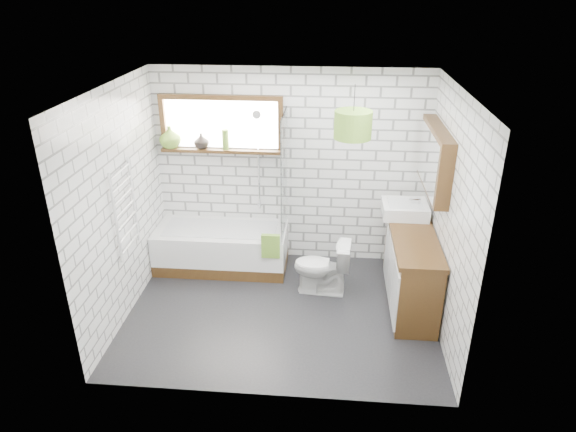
# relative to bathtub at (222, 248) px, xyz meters

# --- Properties ---
(floor) EXTENTS (3.40, 2.60, 0.01)m
(floor) POSITION_rel_bathtub_xyz_m (0.86, -0.93, -0.27)
(floor) COLOR black
(floor) RESTS_ON ground
(ceiling) EXTENTS (3.40, 2.60, 0.01)m
(ceiling) POSITION_rel_bathtub_xyz_m (0.86, -0.93, 2.24)
(ceiling) COLOR white
(ceiling) RESTS_ON ground
(wall_back) EXTENTS (3.40, 0.01, 2.50)m
(wall_back) POSITION_rel_bathtub_xyz_m (0.86, 0.37, 0.98)
(wall_back) COLOR white
(wall_back) RESTS_ON ground
(wall_front) EXTENTS (3.40, 0.01, 2.50)m
(wall_front) POSITION_rel_bathtub_xyz_m (0.86, -2.24, 0.98)
(wall_front) COLOR white
(wall_front) RESTS_ON ground
(wall_left) EXTENTS (0.01, 2.60, 2.50)m
(wall_left) POSITION_rel_bathtub_xyz_m (-0.85, -0.93, 0.98)
(wall_left) COLOR white
(wall_left) RESTS_ON ground
(wall_right) EXTENTS (0.01, 2.60, 2.50)m
(wall_right) POSITION_rel_bathtub_xyz_m (2.56, -0.93, 0.98)
(wall_right) COLOR white
(wall_right) RESTS_ON ground
(window) EXTENTS (1.52, 0.16, 0.68)m
(window) POSITION_rel_bathtub_xyz_m (0.01, 0.33, 1.53)
(window) COLOR #36210F
(window) RESTS_ON wall_back
(towel_radiator) EXTENTS (0.06, 0.52, 1.00)m
(towel_radiator) POSITION_rel_bathtub_xyz_m (-0.80, -0.93, 0.93)
(towel_radiator) COLOR white
(towel_radiator) RESTS_ON wall_left
(mirror_cabinet) EXTENTS (0.16, 1.20, 0.70)m
(mirror_cabinet) POSITION_rel_bathtub_xyz_m (2.48, -0.33, 1.38)
(mirror_cabinet) COLOR #36210F
(mirror_cabinet) RESTS_ON wall_right
(shower_riser) EXTENTS (0.02, 0.02, 1.30)m
(shower_riser) POSITION_rel_bathtub_xyz_m (0.46, 0.33, 1.08)
(shower_riser) COLOR silver
(shower_riser) RESTS_ON wall_back
(bathtub) EXTENTS (1.66, 0.73, 0.54)m
(bathtub) POSITION_rel_bathtub_xyz_m (0.00, 0.00, 0.00)
(bathtub) COLOR white
(bathtub) RESTS_ON floor
(shower_screen) EXTENTS (0.02, 0.72, 1.50)m
(shower_screen) POSITION_rel_bathtub_xyz_m (0.81, 0.00, 1.02)
(shower_screen) COLOR white
(shower_screen) RESTS_ON bathtub
(towel_green) EXTENTS (0.22, 0.06, 0.30)m
(towel_green) POSITION_rel_bathtub_xyz_m (0.68, -0.37, 0.25)
(towel_green) COLOR olive
(towel_green) RESTS_ON bathtub
(towel_beige) EXTENTS (0.20, 0.05, 0.26)m
(towel_beige) POSITION_rel_bathtub_xyz_m (0.68, -0.37, 0.25)
(towel_beige) COLOR tan
(towel_beige) RESTS_ON bathtub
(vanity) EXTENTS (0.49, 1.51, 0.86)m
(vanity) POSITION_rel_bathtub_xyz_m (2.32, -0.59, 0.16)
(vanity) COLOR #36210F
(vanity) RESTS_ON floor
(basin) EXTENTS (0.53, 0.46, 0.15)m
(basin) POSITION_rel_bathtub_xyz_m (2.26, -0.09, 0.67)
(basin) COLOR white
(basin) RESTS_ON vanity
(tap) EXTENTS (0.04, 0.04, 0.16)m
(tap) POSITION_rel_bathtub_xyz_m (2.42, -0.09, 0.72)
(tap) COLOR silver
(tap) RESTS_ON vanity
(toilet) EXTENTS (0.43, 0.69, 0.67)m
(toilet) POSITION_rel_bathtub_xyz_m (1.30, -0.49, 0.07)
(toilet) COLOR white
(toilet) RESTS_ON floor
(vase_olive) EXTENTS (0.35, 0.35, 0.28)m
(vase_olive) POSITION_rel_bathtub_xyz_m (-0.64, 0.30, 1.35)
(vase_olive) COLOR olive
(vase_olive) RESTS_ON window
(vase_dark) EXTENTS (0.23, 0.23, 0.19)m
(vase_dark) POSITION_rel_bathtub_xyz_m (-0.25, 0.30, 1.31)
(vase_dark) COLOR black
(vase_dark) RESTS_ON window
(bottle) EXTENTS (0.09, 0.09, 0.24)m
(bottle) POSITION_rel_bathtub_xyz_m (0.06, 0.30, 1.33)
(bottle) COLOR olive
(bottle) RESTS_ON window
(pendant) EXTENTS (0.38, 0.38, 0.28)m
(pendant) POSITION_rel_bathtub_xyz_m (1.57, -0.67, 1.83)
(pendant) COLOR olive
(pendant) RESTS_ON ceiling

